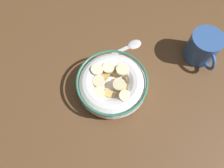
# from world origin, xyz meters

# --- Properties ---
(ground_plane) EXTENTS (0.97, 0.97, 0.02)m
(ground_plane) POSITION_xyz_m (0.00, 0.00, -0.01)
(ground_plane) COLOR brown
(cereal_bowl) EXTENTS (0.17, 0.17, 0.05)m
(cereal_bowl) POSITION_xyz_m (-0.00, 0.00, 0.03)
(cereal_bowl) COLOR white
(cereal_bowl) RESTS_ON ground_plane
(spoon) EXTENTS (0.06, 0.14, 0.01)m
(spoon) POSITION_xyz_m (-0.11, 0.07, 0.00)
(spoon) COLOR silver
(spoon) RESTS_ON ground_plane
(coffee_mug) EXTENTS (0.10, 0.08, 0.08)m
(coffee_mug) POSITION_xyz_m (-0.04, 0.24, 0.04)
(coffee_mug) COLOR #335999
(coffee_mug) RESTS_ON ground_plane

